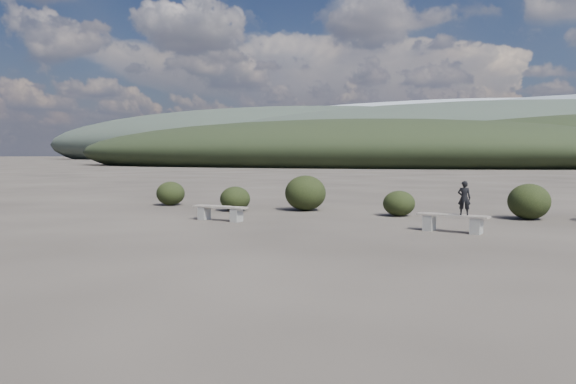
% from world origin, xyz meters
% --- Properties ---
extents(ground, '(1200.00, 1200.00, 0.00)m').
position_xyz_m(ground, '(0.00, 0.00, 0.00)').
color(ground, '#332D27').
rests_on(ground, ground).
extents(bench_left, '(1.98, 0.67, 0.48)m').
position_xyz_m(bench_left, '(-3.60, 4.89, 0.29)').
color(bench_left, gray).
rests_on(bench_left, ground).
extents(bench_right, '(2.03, 0.86, 0.50)m').
position_xyz_m(bench_right, '(3.74, 4.76, 0.30)').
color(bench_right, gray).
rests_on(bench_right, ground).
extents(seated_person, '(0.35, 0.24, 0.95)m').
position_xyz_m(seated_person, '(4.05, 4.68, 0.97)').
color(seated_person, black).
rests_on(seated_person, bench_right).
extents(shrub_a, '(1.16, 1.16, 0.95)m').
position_xyz_m(shrub_a, '(-4.54, 7.92, 0.47)').
color(shrub_a, black).
rests_on(shrub_a, ground).
extents(shrub_b, '(1.59, 1.59, 1.36)m').
position_xyz_m(shrub_b, '(-2.09, 9.08, 0.68)').
color(shrub_b, black).
rests_on(shrub_b, ground).
extents(shrub_c, '(1.12, 1.12, 0.90)m').
position_xyz_m(shrub_c, '(1.65, 8.37, 0.45)').
color(shrub_c, black).
rests_on(shrub_c, ground).
extents(shrub_d, '(1.37, 1.37, 1.20)m').
position_xyz_m(shrub_d, '(5.89, 8.90, 0.60)').
color(shrub_d, black).
rests_on(shrub_d, ground).
extents(shrub_f, '(1.20, 1.20, 1.02)m').
position_xyz_m(shrub_f, '(-8.22, 9.18, 0.51)').
color(shrub_f, black).
rests_on(shrub_f, ground).
extents(mountain_ridges, '(500.00, 400.00, 56.00)m').
position_xyz_m(mountain_ridges, '(-7.48, 339.06, 10.84)').
color(mountain_ridges, black).
rests_on(mountain_ridges, ground).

